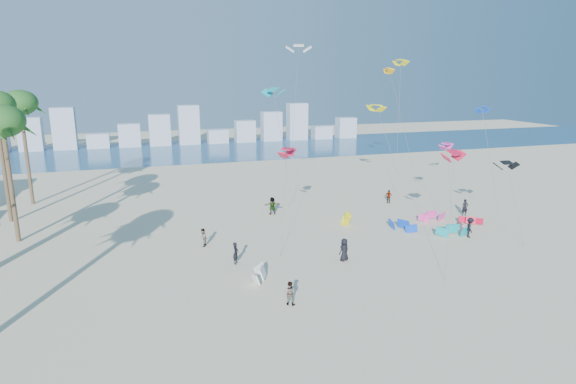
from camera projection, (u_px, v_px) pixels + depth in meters
name	position (u px, v px, depth m)	size (l,w,h in m)	color
ground	(322.00, 331.00, 28.22)	(220.00, 220.00, 0.00)	beige
ocean	(188.00, 151.00, 94.85)	(220.00, 220.00, 0.00)	navy
kitesurfer_near	(236.00, 253.00, 38.11)	(0.65, 0.43, 1.79)	black
kitesurfer_mid	(290.00, 293.00, 31.30)	(0.79, 0.61, 1.62)	gray
kitesurfers_far	(350.00, 219.00, 46.89)	(28.87, 15.90, 1.91)	black
grounded_kites	(400.00, 229.00, 45.39)	(25.63, 14.22, 1.05)	white
flying_kites	(372.00, 100.00, 52.14)	(27.09, 32.10, 18.52)	red
distant_skyline	(177.00, 130.00, 103.02)	(85.00, 3.00, 8.40)	#9EADBF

